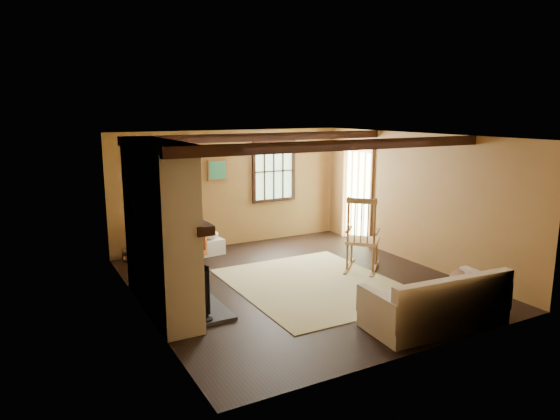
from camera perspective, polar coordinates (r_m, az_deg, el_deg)
ground at (r=8.31m, az=2.04°, el=-8.31°), size 5.50×5.50×0.00m
room_envelope at (r=8.24m, az=2.53°, el=3.24°), size 5.02×5.52×2.44m
fireplace at (r=7.16m, az=-13.43°, el=-2.65°), size 1.02×2.30×2.40m
rug at (r=8.25m, az=3.97°, el=-8.47°), size 2.50×3.00×0.01m
rocking_chair at (r=8.95m, az=9.37°, el=-3.27°), size 1.04×1.03×1.33m
sofa at (r=6.95m, az=17.53°, el=-10.49°), size 1.94×0.97×0.76m
firewood_pile at (r=9.88m, az=-15.57°, el=-4.76°), size 0.69×0.13×0.25m
laundry_basket at (r=9.96m, az=-8.01°, el=-4.16°), size 0.54×0.43×0.30m
basket_pillow at (r=9.90m, az=-8.05°, el=-2.83°), size 0.44×0.40×0.18m
armchair at (r=9.46m, az=-12.13°, el=-3.51°), size 1.22×1.23×0.82m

